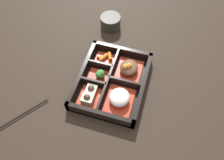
% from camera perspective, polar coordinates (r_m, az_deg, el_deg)
% --- Properties ---
extents(ground_plane, '(3.00, 3.00, 0.00)m').
position_cam_1_polar(ground_plane, '(0.81, 0.00, -0.97)').
color(ground_plane, black).
extents(bento_base, '(0.30, 0.24, 0.01)m').
position_cam_1_polar(bento_base, '(0.81, 0.00, -0.78)').
color(bento_base, black).
rests_on(bento_base, ground_plane).
extents(bento_rim, '(0.30, 0.24, 0.04)m').
position_cam_1_polar(bento_rim, '(0.79, -0.23, 0.00)').
color(bento_rim, black).
rests_on(bento_rim, ground_plane).
extents(bowl_stew, '(0.11, 0.10, 0.05)m').
position_cam_1_polar(bowl_stew, '(0.82, 4.39, 3.09)').
color(bowl_stew, '#B22D19').
rests_on(bowl_stew, bento_base).
extents(bowl_rice, '(0.11, 0.10, 0.05)m').
position_cam_1_polar(bowl_rice, '(0.75, 1.94, -4.72)').
color(bowl_rice, '#B22D19').
rests_on(bowl_rice, bento_base).
extents(bowl_carrots, '(0.07, 0.07, 0.02)m').
position_cam_1_polar(bowl_carrots, '(0.86, -1.84, 5.67)').
color(bowl_carrots, '#B22D19').
rests_on(bowl_carrots, bento_base).
extents(bowl_greens, '(0.06, 0.07, 0.04)m').
position_cam_1_polar(bowl_greens, '(0.80, -3.26, 1.36)').
color(bowl_greens, '#B22D19').
rests_on(bowl_greens, bento_base).
extents(bowl_tofu, '(0.08, 0.07, 0.04)m').
position_cam_1_polar(bowl_tofu, '(0.76, -5.94, -3.96)').
color(bowl_tofu, '#B22D19').
rests_on(bowl_tofu, bento_base).
extents(tea_cup, '(0.09, 0.09, 0.05)m').
position_cam_1_polar(tea_cup, '(0.99, -0.39, 14.99)').
color(tea_cup, '#2D2823').
rests_on(tea_cup, ground_plane).
extents(chopsticks, '(0.18, 0.14, 0.01)m').
position_cam_1_polar(chopsticks, '(0.81, -22.92, -8.72)').
color(chopsticks, black).
rests_on(chopsticks, ground_plane).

